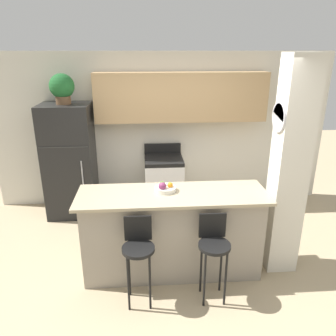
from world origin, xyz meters
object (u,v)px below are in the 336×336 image
Objects in this scene: bar_stool_right at (214,246)px; fruit_bowl at (165,188)px; trash_bin at (109,206)px; bar_stool_left at (138,249)px; potted_plant_on_fridge at (62,88)px; stove_range at (164,183)px; refrigerator at (70,161)px.

bar_stool_right is 0.85m from fruit_bowl.
bar_stool_right is at bearing -55.84° from trash_bin.
bar_stool_left is 0.79m from bar_stool_right.
trash_bin is (0.60, -0.23, -1.85)m from potted_plant_on_fridge.
bar_stool_right is at bearing -49.14° from fruit_bowl.
potted_plant_on_fridge is at bearing 131.83° from fruit_bowl.
bar_stool_right is 3.17m from potted_plant_on_fridge.
bar_stool_right is (0.39, -2.15, 0.18)m from stove_range.
fruit_bowl is 1.81m from trash_bin.
potted_plant_on_fridge is at bearing 117.37° from bar_stool_left.
fruit_bowl reaches higher than bar_stool_left.
bar_stool_right is (0.79, 0.00, 0.00)m from bar_stool_left.
bar_stool_right is 3.90× the size of fruit_bowl.
stove_range is 2.41× the size of potted_plant_on_fridge.
refrigerator reaches higher than fruit_bowl.
bar_stool_right is at bearing 0.00° from bar_stool_left.
potted_plant_on_fridge reaches higher than stove_range.
bar_stool_right reaches higher than trash_bin.
stove_range is at bearing 0.99° from potted_plant_on_fridge.
fruit_bowl is (1.41, -1.58, 0.18)m from refrigerator.
refrigerator is at bearing 131.83° from fruit_bowl.
trash_bin is at bearing 121.08° from fruit_bowl.
potted_plant_on_fridge reaches higher than trash_bin.
bar_stool_right is (1.89, -2.12, -0.26)m from refrigerator.
bar_stool_left is at bearing -100.37° from stove_range.
bar_stool_left is 2.17× the size of potted_plant_on_fridge.
bar_stool_left is at bearing 180.00° from bar_stool_right.
bar_stool_right is 2.34m from trash_bin.
fruit_bowl is (1.41, -1.58, -0.97)m from potted_plant_on_fridge.
bar_stool_right is at bearing -48.42° from potted_plant_on_fridge.
stove_range reaches higher than bar_stool_left.
refrigerator is 1.87× the size of bar_stool_right.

